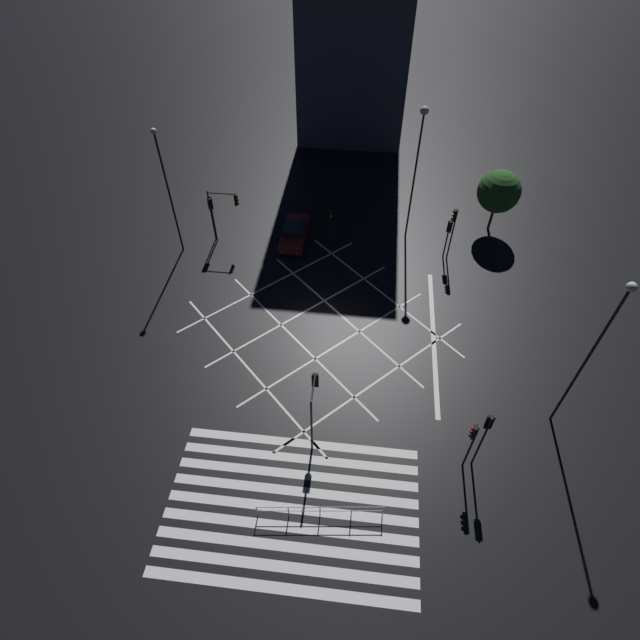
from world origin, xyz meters
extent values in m
plane|color=black|center=(0.00, 0.00, 0.00)|extent=(200.00, 200.00, 0.00)
cube|color=silver|center=(0.00, -8.50, 0.00)|extent=(12.38, 0.50, 0.01)
cube|color=silver|center=(0.00, -9.40, 0.00)|extent=(12.38, 0.50, 0.01)
cube|color=silver|center=(0.00, -10.30, 0.00)|extent=(12.38, 0.50, 0.01)
cube|color=silver|center=(0.00, -11.20, 0.00)|extent=(12.38, 0.50, 0.01)
cube|color=silver|center=(0.00, -12.10, 0.00)|extent=(12.38, 0.50, 0.01)
cube|color=silver|center=(0.00, -13.00, 0.00)|extent=(12.38, 0.50, 0.01)
cube|color=silver|center=(0.00, -13.90, 0.00)|extent=(12.38, 0.50, 0.01)
cube|color=silver|center=(0.00, -14.80, 0.00)|extent=(12.38, 0.50, 0.01)
cube|color=silver|center=(0.00, -15.70, 0.00)|extent=(12.38, 0.50, 0.01)
cube|color=silver|center=(3.89, -3.89, 0.00)|extent=(10.80, 10.80, 0.01)
cube|color=silver|center=(-3.89, -3.89, 0.00)|extent=(10.80, 10.80, 0.01)
cube|color=silver|center=(1.30, -1.30, 0.00)|extent=(10.80, 10.80, 0.01)
cube|color=silver|center=(-1.30, -1.30, 0.00)|extent=(10.80, 10.80, 0.01)
cube|color=silver|center=(-1.30, 1.30, 0.00)|extent=(10.80, 10.80, 0.01)
cube|color=silver|center=(1.30, 1.30, 0.00)|extent=(10.80, 10.80, 0.01)
cube|color=silver|center=(-3.89, 3.89, 0.00)|extent=(10.80, 10.80, 0.01)
cube|color=silver|center=(3.89, 3.89, 0.00)|extent=(10.80, 10.80, 0.01)
cube|color=silver|center=(7.38, 0.00, 0.00)|extent=(0.30, 12.38, 0.01)
cube|color=beige|center=(-5.03, 50.81, 2.00)|extent=(0.06, 1.40, 1.80)
cube|color=black|center=(-5.03, 47.22, 2.00)|extent=(0.06, 1.40, 1.80)
cube|color=black|center=(-5.03, 43.63, 2.00)|extent=(0.06, 1.40, 1.80)
cube|color=black|center=(-5.03, 40.05, 2.00)|extent=(0.06, 1.40, 1.80)
cube|color=black|center=(-5.03, 36.46, 2.00)|extent=(0.06, 1.40, 1.80)
cube|color=black|center=(-5.03, 32.87, 2.00)|extent=(0.06, 1.40, 1.80)
cube|color=beige|center=(-5.03, 29.28, 2.00)|extent=(0.06, 1.40, 1.80)
cube|color=beige|center=(-5.03, 25.69, 2.00)|extent=(0.06, 1.40, 1.80)
cube|color=beige|center=(-5.03, 50.81, 5.56)|extent=(0.06, 1.40, 1.80)
cube|color=black|center=(-5.03, 47.22, 5.56)|extent=(0.06, 1.40, 1.80)
cube|color=black|center=(-5.03, 43.63, 5.56)|extent=(0.06, 1.40, 1.80)
cube|color=beige|center=(-5.03, 40.05, 5.56)|extent=(0.06, 1.40, 1.80)
cube|color=black|center=(-5.03, 36.46, 5.56)|extent=(0.06, 1.40, 1.80)
cube|color=beige|center=(-5.03, 32.87, 5.56)|extent=(0.06, 1.40, 1.80)
cube|color=black|center=(-5.03, 29.28, 5.56)|extent=(0.06, 1.40, 1.80)
cube|color=black|center=(-5.03, 25.69, 5.56)|extent=(0.06, 1.40, 1.80)
cube|color=black|center=(-5.03, 36.46, 9.12)|extent=(0.06, 1.40, 1.80)
cube|color=black|center=(-5.03, 32.87, 9.12)|extent=(0.06, 1.40, 1.80)
cube|color=beige|center=(-5.03, 29.28, 9.12)|extent=(0.06, 1.40, 1.80)
cube|color=black|center=(-5.03, 25.69, 9.12)|extent=(0.06, 1.40, 1.80)
cylinder|color=black|center=(-9.25, 8.55, 2.16)|extent=(0.11, 0.11, 4.32)
cylinder|color=black|center=(-8.21, 8.55, 4.17)|extent=(2.08, 0.09, 0.09)
cube|color=black|center=(-7.17, 8.55, 3.72)|extent=(0.16, 0.28, 0.90)
sphere|color=red|center=(-7.05, 8.55, 4.02)|extent=(0.18, 0.18, 0.18)
sphere|color=black|center=(-7.05, 8.55, 3.72)|extent=(0.18, 0.18, 0.18)
sphere|color=black|center=(-7.05, 8.55, 3.42)|extent=(0.18, 0.18, 0.18)
cube|color=black|center=(-7.26, 8.55, 3.72)|extent=(0.02, 0.36, 0.98)
cylinder|color=black|center=(-9.08, 8.35, 1.98)|extent=(0.11, 0.11, 3.95)
cube|color=black|center=(-9.08, 8.22, 3.45)|extent=(0.28, 0.16, 0.90)
sphere|color=black|center=(-9.08, 8.10, 3.75)|extent=(0.18, 0.18, 0.18)
sphere|color=black|center=(-9.08, 8.10, 3.45)|extent=(0.18, 0.18, 0.18)
sphere|color=green|center=(-9.08, 8.10, 3.15)|extent=(0.18, 0.18, 0.18)
cube|color=black|center=(-9.08, 8.31, 3.45)|extent=(0.36, 0.02, 0.98)
cylinder|color=black|center=(8.99, -8.64, 2.17)|extent=(0.11, 0.11, 4.35)
cube|color=black|center=(8.99, -8.51, 3.85)|extent=(0.28, 0.16, 0.90)
sphere|color=black|center=(8.99, -8.40, 4.15)|extent=(0.18, 0.18, 0.18)
sphere|color=orange|center=(8.99, -8.40, 3.85)|extent=(0.18, 0.18, 0.18)
sphere|color=black|center=(8.99, -8.40, 3.55)|extent=(0.18, 0.18, 0.18)
cube|color=black|center=(8.99, -8.60, 3.85)|extent=(0.36, 0.02, 0.98)
cylinder|color=black|center=(0.58, -8.75, 2.25)|extent=(0.11, 0.11, 4.51)
cylinder|color=black|center=(0.58, -7.91, 4.36)|extent=(0.09, 1.69, 0.09)
cube|color=black|center=(0.58, -7.07, 3.91)|extent=(0.28, 0.16, 0.90)
sphere|color=red|center=(0.58, -6.96, 4.21)|extent=(0.18, 0.18, 0.18)
sphere|color=black|center=(0.58, -6.96, 3.91)|extent=(0.18, 0.18, 0.18)
sphere|color=black|center=(0.58, -6.96, 3.61)|extent=(0.18, 0.18, 0.18)
cube|color=black|center=(0.58, -7.16, 3.91)|extent=(0.36, 0.02, 0.98)
cylinder|color=black|center=(8.51, -8.81, 1.89)|extent=(0.11, 0.11, 3.78)
cube|color=black|center=(8.38, -8.81, 3.28)|extent=(0.16, 0.28, 0.90)
sphere|color=red|center=(8.27, -8.81, 3.58)|extent=(0.18, 0.18, 0.18)
sphere|color=black|center=(8.27, -8.81, 3.28)|extent=(0.18, 0.18, 0.18)
sphere|color=black|center=(8.27, -8.81, 2.98)|extent=(0.18, 0.18, 0.18)
cube|color=black|center=(8.47, -8.81, 3.28)|extent=(0.02, 0.36, 0.98)
cylinder|color=black|center=(-0.15, 8.52, 1.78)|extent=(0.11, 0.11, 3.57)
cube|color=black|center=(-0.15, 8.38, 3.07)|extent=(0.28, 0.16, 0.90)
sphere|color=black|center=(-0.15, 8.27, 3.37)|extent=(0.18, 0.18, 0.18)
sphere|color=orange|center=(-0.15, 8.27, 3.07)|extent=(0.18, 0.18, 0.18)
sphere|color=black|center=(-0.15, 8.27, 2.77)|extent=(0.18, 0.18, 0.18)
cube|color=black|center=(-0.15, 8.47, 3.07)|extent=(0.36, 0.02, 0.98)
cylinder|color=black|center=(8.68, 8.24, 2.16)|extent=(0.11, 0.11, 4.33)
cube|color=black|center=(8.55, 8.24, 3.83)|extent=(0.16, 0.28, 0.90)
sphere|color=black|center=(8.43, 8.24, 4.13)|extent=(0.18, 0.18, 0.18)
sphere|color=orange|center=(8.43, 8.24, 3.83)|extent=(0.18, 0.18, 0.18)
sphere|color=black|center=(8.43, 8.24, 3.53)|extent=(0.18, 0.18, 0.18)
cube|color=black|center=(8.64, 8.24, 3.83)|extent=(0.02, 0.36, 0.98)
cylinder|color=black|center=(8.42, 8.42, 1.64)|extent=(0.11, 0.11, 3.28)
cube|color=black|center=(8.42, 8.29, 2.78)|extent=(0.28, 0.16, 0.90)
sphere|color=black|center=(8.42, 8.18, 3.08)|extent=(0.18, 0.18, 0.18)
sphere|color=black|center=(8.42, 8.18, 2.78)|extent=(0.18, 0.18, 0.18)
sphere|color=green|center=(8.42, 8.18, 2.48)|extent=(0.18, 0.18, 0.18)
cube|color=black|center=(8.42, 8.38, 2.78)|extent=(0.36, 0.02, 0.98)
cylinder|color=black|center=(5.60, 10.66, 4.93)|extent=(0.14, 0.14, 9.85)
sphere|color=white|center=(5.60, 10.66, 10.03)|extent=(0.58, 0.58, 0.58)
cylinder|color=black|center=(-11.41, 6.99, 4.67)|extent=(0.14, 0.14, 9.35)
sphere|color=white|center=(-11.41, 6.99, 9.47)|extent=(0.40, 0.40, 0.40)
cylinder|color=black|center=(13.65, -5.36, 4.97)|extent=(0.14, 0.14, 9.94)
sphere|color=white|center=(13.65, -5.36, 10.07)|extent=(0.44, 0.44, 0.44)
cylinder|color=#473323|center=(12.23, 12.36, 1.11)|extent=(0.22, 0.22, 2.23)
sphere|color=#285B23|center=(12.23, 12.36, 3.45)|extent=(3.25, 3.25, 3.25)
cube|color=maroon|center=(-3.10, 9.30, 0.45)|extent=(1.84, 4.59, 0.54)
cube|color=black|center=(-3.10, 9.42, 0.95)|extent=(1.62, 1.93, 0.44)
sphere|color=white|center=(-2.52, 7.06, 0.40)|extent=(0.16, 0.16, 0.16)
sphere|color=white|center=(-3.67, 7.06, 0.40)|extent=(0.16, 0.16, 0.16)
cylinder|color=black|center=(-2.29, 7.88, 0.30)|extent=(0.20, 0.61, 0.61)
cylinder|color=black|center=(-3.90, 7.88, 0.30)|extent=(0.20, 0.61, 0.61)
cylinder|color=black|center=(-2.29, 10.73, 0.30)|extent=(0.20, 0.61, 0.61)
cylinder|color=black|center=(-3.90, 10.73, 0.30)|extent=(0.20, 0.61, 0.61)
cylinder|color=#B7B7BC|center=(-1.59, -12.64, 0.53)|extent=(0.05, 0.05, 1.05)
cylinder|color=#B7B7BC|center=(-0.09, -12.47, 0.53)|extent=(0.05, 0.05, 1.05)
cylinder|color=#B7B7BC|center=(1.41, -12.30, 0.53)|extent=(0.05, 0.05, 1.05)
cylinder|color=#B7B7BC|center=(2.91, -12.12, 0.53)|extent=(0.05, 0.05, 1.05)
cylinder|color=#B7B7BC|center=(4.42, -11.95, 0.53)|extent=(0.05, 0.05, 1.05)
cylinder|color=#B7B7BC|center=(1.41, -12.30, 1.01)|extent=(6.01, 0.73, 0.04)
cylinder|color=#B7B7BC|center=(1.41, -12.30, 0.58)|extent=(6.01, 0.73, 0.04)
camera|label=1|loc=(2.52, -21.95, 24.16)|focal=28.00mm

